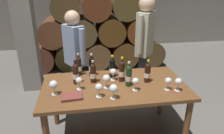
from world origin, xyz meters
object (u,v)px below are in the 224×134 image
at_px(wine_bottle_3, 76,73).
at_px(wine_glass_1, 106,79).
at_px(wine_glass_0, 79,81).
at_px(wine_glass_6, 179,82).
at_px(wine_bottle_4, 129,75).
at_px(wine_bottle_0, 112,68).
at_px(wine_bottle_5, 92,66).
at_px(tasting_notebook, 72,97).
at_px(wine_bottle_1, 93,73).
at_px(wine_glass_2, 54,85).
at_px(dining_table, 115,92).
at_px(taster_seated_left, 75,54).
at_px(wine_glass_8, 99,88).
at_px(sommelier_presenting, 145,43).
at_px(wine_bottle_7, 122,71).
at_px(wine_glass_3, 168,81).
at_px(wine_glass_7, 113,72).
at_px(wine_glass_5, 136,82).
at_px(wine_bottle_2, 79,66).
at_px(wine_bottle_6, 147,72).
at_px(wine_glass_4, 114,89).

bearing_deg(wine_bottle_3, wine_glass_1, -26.29).
bearing_deg(wine_glass_0, wine_glass_6, -10.35).
bearing_deg(wine_bottle_4, wine_bottle_0, 118.73).
bearing_deg(wine_bottle_5, tasting_notebook, -115.31).
height_order(wine_bottle_1, tasting_notebook, wine_bottle_1).
relative_size(wine_glass_0, wine_glass_2, 0.91).
height_order(dining_table, taster_seated_left, taster_seated_left).
distance_m(dining_table, wine_glass_8, 0.37).
relative_size(wine_bottle_3, sommelier_presenting, 0.17).
xyz_separation_m(wine_bottle_7, wine_glass_3, (0.47, -0.30, -0.03)).
distance_m(wine_glass_6, wine_glass_8, 0.89).
xyz_separation_m(wine_glass_7, tasting_notebook, (-0.50, -0.35, -0.09)).
distance_m(wine_bottle_4, wine_glass_1, 0.26).
relative_size(wine_bottle_3, wine_glass_3, 1.98).
bearing_deg(wine_bottle_5, wine_bottle_4, -40.48).
bearing_deg(dining_table, wine_bottle_1, 153.83).
height_order(wine_glass_3, wine_glass_5, wine_glass_5).
height_order(wine_glass_5, wine_glass_6, wine_glass_6).
bearing_deg(wine_glass_1, wine_bottle_0, 68.61).
relative_size(wine_glass_0, wine_glass_5, 0.99).
height_order(wine_bottle_7, wine_glass_7, wine_bottle_7).
relative_size(dining_table, wine_bottle_4, 5.64).
distance_m(wine_bottle_2, wine_glass_0, 0.40).
relative_size(dining_table, wine_bottle_1, 6.06).
relative_size(wine_glass_2, tasting_notebook, 0.75).
xyz_separation_m(wine_bottle_6, wine_glass_8, (-0.61, -0.27, -0.02)).
height_order(wine_bottle_4, wine_glass_2, wine_bottle_4).
xyz_separation_m(wine_bottle_1, wine_glass_5, (0.45, -0.28, -0.01)).
distance_m(wine_bottle_0, wine_glass_0, 0.51).
height_order(wine_bottle_5, sommelier_presenting, sommelier_presenting).
xyz_separation_m(wine_glass_7, sommelier_presenting, (0.58, 0.61, 0.18)).
bearing_deg(wine_glass_1, wine_bottle_4, 3.24).
bearing_deg(wine_glass_0, wine_glass_2, -164.54).
relative_size(wine_bottle_6, wine_glass_4, 1.75).
bearing_deg(wine_glass_1, wine_glass_3, -12.80).
bearing_deg(dining_table, wine_glass_4, -101.59).
relative_size(wine_bottle_0, tasting_notebook, 1.31).
height_order(wine_glass_7, wine_glass_8, wine_glass_8).
relative_size(wine_bottle_4, tasting_notebook, 1.37).
height_order(wine_glass_1, wine_glass_8, wine_glass_1).
distance_m(wine_glass_0, wine_glass_1, 0.31).
bearing_deg(wine_bottle_3, wine_bottle_4, -14.31).
xyz_separation_m(wine_bottle_0, wine_bottle_6, (0.40, -0.21, -0.00)).
distance_m(wine_glass_3, wine_glass_6, 0.11).
height_order(wine_bottle_6, wine_glass_2, wine_bottle_6).
xyz_separation_m(wine_glass_0, wine_glass_6, (1.09, -0.20, 0.00)).
relative_size(wine_bottle_5, wine_glass_5, 1.98).
relative_size(wine_bottle_3, wine_glass_7, 1.96).
distance_m(wine_bottle_0, taster_seated_left, 0.67).
distance_m(wine_glass_2, wine_glass_5, 0.89).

